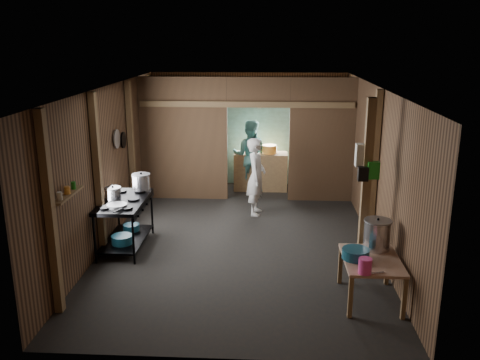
# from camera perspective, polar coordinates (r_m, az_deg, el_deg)

# --- Properties ---
(floor) EXTENTS (4.50, 7.00, 0.00)m
(floor) POSITION_cam_1_polar(r_m,az_deg,el_deg) (8.99, 0.07, -6.41)
(floor) COLOR black
(floor) RESTS_ON ground
(ceiling) EXTENTS (4.50, 7.00, 0.00)m
(ceiling) POSITION_cam_1_polar(r_m,az_deg,el_deg) (8.36, 0.08, 10.32)
(ceiling) COLOR #4C4842
(ceiling) RESTS_ON ground
(wall_back) EXTENTS (4.50, 0.00, 2.60)m
(wall_back) POSITION_cam_1_polar(r_m,az_deg,el_deg) (12.01, 0.97, 5.73)
(wall_back) COLOR brown
(wall_back) RESTS_ON ground
(wall_front) EXTENTS (4.50, 0.00, 2.60)m
(wall_front) POSITION_cam_1_polar(r_m,az_deg,el_deg) (5.27, -1.97, -7.68)
(wall_front) COLOR brown
(wall_front) RESTS_ON ground
(wall_left) EXTENTS (0.00, 7.00, 2.60)m
(wall_left) POSITION_cam_1_polar(r_m,az_deg,el_deg) (8.99, -14.41, 1.79)
(wall_left) COLOR brown
(wall_left) RESTS_ON ground
(wall_right) EXTENTS (0.00, 7.00, 2.60)m
(wall_right) POSITION_cam_1_polar(r_m,az_deg,el_deg) (8.76, 14.94, 1.40)
(wall_right) COLOR brown
(wall_right) RESTS_ON ground
(partition_left) EXTENTS (1.85, 0.10, 2.60)m
(partition_left) POSITION_cam_1_polar(r_m,az_deg,el_deg) (10.86, -6.32, 4.56)
(partition_left) COLOR brown
(partition_left) RESTS_ON floor
(partition_right) EXTENTS (1.35, 0.10, 2.60)m
(partition_right) POSITION_cam_1_polar(r_m,az_deg,el_deg) (10.78, 9.12, 4.37)
(partition_right) COLOR brown
(partition_right) RESTS_ON floor
(partition_header) EXTENTS (1.30, 0.10, 0.60)m
(partition_header) POSITION_cam_1_polar(r_m,az_deg,el_deg) (10.57, 2.09, 9.82)
(partition_header) COLOR brown
(partition_header) RESTS_ON wall_back
(turquoise_panel) EXTENTS (4.40, 0.06, 2.50)m
(turquoise_panel) POSITION_cam_1_polar(r_m,az_deg,el_deg) (11.95, 0.95, 5.44)
(turquoise_panel) COLOR #8BC9C7
(turquoise_panel) RESTS_ON wall_back
(back_counter) EXTENTS (1.20, 0.50, 0.85)m
(back_counter) POSITION_cam_1_polar(r_m,az_deg,el_deg) (11.65, 2.32, 0.99)
(back_counter) COLOR olive
(back_counter) RESTS_ON floor
(wall_clock) EXTENTS (0.20, 0.03, 0.20)m
(wall_clock) POSITION_cam_1_polar(r_m,az_deg,el_deg) (11.81, 2.19, 8.49)
(wall_clock) COLOR beige
(wall_clock) RESTS_ON wall_back
(post_left_a) EXTENTS (0.10, 0.12, 2.60)m
(post_left_a) POSITION_cam_1_polar(r_m,az_deg,el_deg) (6.63, -20.42, -3.70)
(post_left_a) COLOR olive
(post_left_a) RESTS_ON floor
(post_left_b) EXTENTS (0.10, 0.12, 2.60)m
(post_left_b) POSITION_cam_1_polar(r_m,az_deg,el_deg) (8.23, -15.58, 0.43)
(post_left_b) COLOR olive
(post_left_b) RESTS_ON floor
(post_left_c) EXTENTS (0.10, 0.12, 2.60)m
(post_left_c) POSITION_cam_1_polar(r_m,az_deg,el_deg) (10.09, -12.04, 3.44)
(post_left_c) COLOR olive
(post_left_c) RESTS_ON floor
(post_right) EXTENTS (0.10, 0.12, 2.60)m
(post_right) POSITION_cam_1_polar(r_m,az_deg,el_deg) (8.56, 14.74, 1.07)
(post_right) COLOR olive
(post_right) RESTS_ON floor
(post_free) EXTENTS (0.12, 0.12, 2.60)m
(post_free) POSITION_cam_1_polar(r_m,az_deg,el_deg) (7.45, 13.88, -1.03)
(post_free) COLOR olive
(post_free) RESTS_ON floor
(cross_beam) EXTENTS (4.40, 0.12, 0.12)m
(cross_beam) POSITION_cam_1_polar(r_m,az_deg,el_deg) (10.56, 0.70, 8.46)
(cross_beam) COLOR olive
(cross_beam) RESTS_ON wall_left
(pan_lid_big) EXTENTS (0.03, 0.34, 0.34)m
(pan_lid_big) POSITION_cam_1_polar(r_m,az_deg,el_deg) (9.27, -13.60, 4.48)
(pan_lid_big) COLOR gray
(pan_lid_big) RESTS_ON wall_left
(pan_lid_small) EXTENTS (0.03, 0.30, 0.30)m
(pan_lid_small) POSITION_cam_1_polar(r_m,az_deg,el_deg) (9.67, -12.90, 4.37)
(pan_lid_small) COLOR black
(pan_lid_small) RESTS_ON wall_left
(wall_shelf) EXTENTS (0.14, 0.80, 0.03)m
(wall_shelf) POSITION_cam_1_polar(r_m,az_deg,el_deg) (7.02, -18.70, -1.60)
(wall_shelf) COLOR olive
(wall_shelf) RESTS_ON wall_left
(jar_white) EXTENTS (0.07, 0.07, 0.10)m
(jar_white) POSITION_cam_1_polar(r_m,az_deg,el_deg) (6.78, -19.51, -1.70)
(jar_white) COLOR beige
(jar_white) RESTS_ON wall_shelf
(jar_yellow) EXTENTS (0.08, 0.08, 0.10)m
(jar_yellow) POSITION_cam_1_polar(r_m,az_deg,el_deg) (7.00, -18.75, -1.09)
(jar_yellow) COLOR #F99F38
(jar_yellow) RESTS_ON wall_shelf
(jar_green) EXTENTS (0.06, 0.06, 0.10)m
(jar_green) POSITION_cam_1_polar(r_m,az_deg,el_deg) (7.20, -18.12, -0.58)
(jar_green) COLOR #1B8A1E
(jar_green) RESTS_ON wall_shelf
(bag_white) EXTENTS (0.22, 0.15, 0.32)m
(bag_white) POSITION_cam_1_polar(r_m,az_deg,el_deg) (7.40, 13.63, 2.72)
(bag_white) COLOR beige
(bag_white) RESTS_ON post_free
(bag_green) EXTENTS (0.16, 0.12, 0.24)m
(bag_green) POSITION_cam_1_polar(r_m,az_deg,el_deg) (7.33, 14.65, 1.08)
(bag_green) COLOR #1B8A1E
(bag_green) RESTS_ON post_free
(bag_black) EXTENTS (0.14, 0.10, 0.20)m
(bag_black) POSITION_cam_1_polar(r_m,az_deg,el_deg) (7.30, 13.58, 0.68)
(bag_black) COLOR black
(bag_black) RESTS_ON post_free
(gas_range) EXTENTS (0.72, 1.40, 0.83)m
(gas_range) POSITION_cam_1_polar(r_m,az_deg,el_deg) (8.65, -12.71, -4.80)
(gas_range) COLOR black
(gas_range) RESTS_ON floor
(prep_table) EXTENTS (0.73, 1.00, 0.59)m
(prep_table) POSITION_cam_1_polar(r_m,az_deg,el_deg) (7.08, 14.34, -10.70)
(prep_table) COLOR tan
(prep_table) RESTS_ON floor
(stove_pot_large) EXTENTS (0.32, 0.32, 0.32)m
(stove_pot_large) POSITION_cam_1_polar(r_m,az_deg,el_deg) (8.92, -10.96, -0.31)
(stove_pot_large) COLOR silver
(stove_pot_large) RESTS_ON gas_range
(stove_pot_med) EXTENTS (0.35, 0.35, 0.23)m
(stove_pot_med) POSITION_cam_1_polar(r_m,az_deg,el_deg) (8.54, -14.00, -1.54)
(stove_pot_med) COLOR silver
(stove_pot_med) RESTS_ON gas_range
(frying_pan) EXTENTS (0.48, 0.61, 0.07)m
(frying_pan) POSITION_cam_1_polar(r_m,az_deg,el_deg) (8.17, -13.58, -2.81)
(frying_pan) COLOR gray
(frying_pan) RESTS_ON gas_range
(blue_tub_front) EXTENTS (0.34, 0.34, 0.14)m
(blue_tub_front) POSITION_cam_1_polar(r_m,az_deg,el_deg) (8.51, -13.04, -6.49)
(blue_tub_front) COLOR navy
(blue_tub_front) RESTS_ON gas_range
(blue_tub_back) EXTENTS (0.28, 0.28, 0.11)m
(blue_tub_back) POSITION_cam_1_polar(r_m,az_deg,el_deg) (9.03, -12.05, -5.21)
(blue_tub_back) COLOR navy
(blue_tub_back) RESTS_ON gas_range
(stock_pot) EXTENTS (0.44, 0.44, 0.44)m
(stock_pot) POSITION_cam_1_polar(r_m,az_deg,el_deg) (7.20, 15.05, -5.98)
(stock_pot) COLOR silver
(stock_pot) RESTS_ON prep_table
(wash_basin) EXTENTS (0.41, 0.41, 0.13)m
(wash_basin) POSITION_cam_1_polar(r_m,az_deg,el_deg) (6.89, 12.78, -8.03)
(wash_basin) COLOR navy
(wash_basin) RESTS_ON prep_table
(pink_bucket) EXTENTS (0.16, 0.16, 0.20)m
(pink_bucket) POSITION_cam_1_polar(r_m,az_deg,el_deg) (6.50, 13.80, -9.30)
(pink_bucket) COLOR #F3429D
(pink_bucket) RESTS_ON prep_table
(knife) EXTENTS (0.30, 0.11, 0.01)m
(knife) POSITION_cam_1_polar(r_m,az_deg,el_deg) (6.55, 14.64, -10.05)
(knife) COLOR silver
(knife) RESTS_ON prep_table
(yellow_tub) EXTENTS (0.33, 0.33, 0.18)m
(yellow_tub) POSITION_cam_1_polar(r_m,az_deg,el_deg) (11.53, 3.28, 3.47)
(yellow_tub) COLOR #F99F38
(yellow_tub) RESTS_ON back_counter
(red_cup) EXTENTS (0.12, 0.12, 0.14)m
(red_cup) POSITION_cam_1_polar(r_m,az_deg,el_deg) (11.54, 0.86, 3.38)
(red_cup) COLOR #A74D24
(red_cup) RESTS_ON back_counter
(cook) EXTENTS (0.41, 0.59, 1.52)m
(cook) POSITION_cam_1_polar(r_m,az_deg,el_deg) (9.93, 1.82, 0.38)
(cook) COLOR white
(cook) RESTS_ON floor
(worker_back) EXTENTS (0.84, 0.68, 1.61)m
(worker_back) POSITION_cam_1_polar(r_m,az_deg,el_deg) (11.51, 1.08, 2.77)
(worker_back) COLOR teal
(worker_back) RESTS_ON floor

